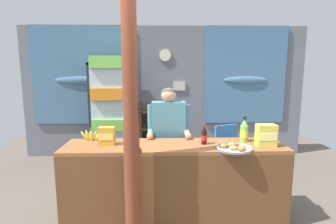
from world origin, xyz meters
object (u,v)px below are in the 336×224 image
(shopkeeper, at_px, (168,130))
(pastry_tray, at_px, (234,148))
(stall_counter, at_px, (175,177))
(soda_bottle_lime_soda, at_px, (244,131))
(bottle_shelf_rack, at_px, (152,130))
(plastic_lawn_chair, at_px, (221,145))
(snack_box_instant_noodle, at_px, (266,135))
(snack_box_choco_powder, at_px, (107,136))
(drink_fridge, at_px, (111,107))
(soda_bottle_cola, at_px, (204,136))
(banana_bunch, at_px, (92,135))
(timber_post, at_px, (131,127))

(shopkeeper, distance_m, pastry_tray, 0.98)
(stall_counter, relative_size, soda_bottle_lime_soda, 8.43)
(bottle_shelf_rack, xyz_separation_m, plastic_lawn_chair, (1.18, -0.76, -0.09))
(snack_box_instant_noodle, xyz_separation_m, snack_box_choco_powder, (-1.78, 0.11, -0.02))
(bottle_shelf_rack, bearing_deg, shopkeeper, -80.90)
(drink_fridge, height_order, snack_box_instant_noodle, drink_fridge)
(soda_bottle_lime_soda, bearing_deg, drink_fridge, 137.06)
(soda_bottle_cola, height_order, banana_bunch, soda_bottle_cola)
(drink_fridge, bearing_deg, soda_bottle_cola, -53.07)
(stall_counter, relative_size, pastry_tray, 6.58)
(bottle_shelf_rack, bearing_deg, timber_post, -92.87)
(pastry_tray, relative_size, banana_bunch, 1.39)
(shopkeeper, xyz_separation_m, snack_box_choco_powder, (-0.72, -0.48, 0.05))
(plastic_lawn_chair, xyz_separation_m, soda_bottle_cola, (-0.53, -1.35, 0.51))
(bottle_shelf_rack, relative_size, soda_bottle_lime_soda, 3.75)
(plastic_lawn_chair, height_order, snack_box_instant_noodle, snack_box_instant_noodle)
(drink_fridge, bearing_deg, bottle_shelf_rack, 17.87)
(soda_bottle_lime_soda, bearing_deg, snack_box_choco_powder, -176.60)
(plastic_lawn_chair, relative_size, snack_box_instant_noodle, 3.51)
(soda_bottle_lime_soda, bearing_deg, plastic_lawn_chair, 88.40)
(soda_bottle_cola, bearing_deg, drink_fridge, 126.93)
(snack_box_choco_powder, bearing_deg, drink_fridge, 99.02)
(plastic_lawn_chair, bearing_deg, stall_counter, -120.66)
(timber_post, distance_m, banana_bunch, 0.88)
(pastry_tray, bearing_deg, banana_bunch, 165.50)
(bottle_shelf_rack, bearing_deg, banana_bunch, -109.52)
(stall_counter, height_order, drink_fridge, drink_fridge)
(stall_counter, distance_m, plastic_lawn_chair, 1.71)
(stall_counter, xyz_separation_m, soda_bottle_lime_soda, (0.83, 0.22, 0.48))
(plastic_lawn_chair, bearing_deg, shopkeeper, -136.66)
(shopkeeper, bearing_deg, pastry_tray, -45.94)
(shopkeeper, distance_m, snack_box_instant_noodle, 1.22)
(plastic_lawn_chair, height_order, soda_bottle_lime_soda, soda_bottle_lime_soda)
(bottle_shelf_rack, relative_size, soda_bottle_cola, 4.71)
(shopkeeper, xyz_separation_m, banana_bunch, (-0.94, -0.29, 0.01))
(pastry_tray, bearing_deg, bottle_shelf_rack, 112.01)
(stall_counter, bearing_deg, timber_post, -143.03)
(pastry_tray, bearing_deg, snack_box_choco_powder, 170.77)
(stall_counter, xyz_separation_m, snack_box_choco_powder, (-0.77, 0.12, 0.45))
(soda_bottle_lime_soda, xyz_separation_m, soda_bottle_cola, (-0.49, -0.10, -0.03))
(snack_box_instant_noodle, distance_m, banana_bunch, 2.03)
(stall_counter, xyz_separation_m, pastry_tray, (0.63, -0.11, 0.37))
(stall_counter, height_order, banana_bunch, banana_bunch)
(soda_bottle_lime_soda, relative_size, banana_bunch, 1.09)
(timber_post, height_order, soda_bottle_lime_soda, timber_post)
(timber_post, xyz_separation_m, bottle_shelf_rack, (0.13, 2.56, -0.62))
(drink_fridge, distance_m, pastry_tray, 2.69)
(bottle_shelf_rack, height_order, shopkeeper, shopkeeper)
(bottle_shelf_rack, xyz_separation_m, shopkeeper, (0.26, -1.63, 0.37))
(stall_counter, relative_size, snack_box_instant_noodle, 10.25)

